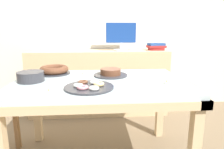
% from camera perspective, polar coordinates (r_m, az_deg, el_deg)
% --- Properties ---
extents(wall_back, '(8.00, 0.10, 2.60)m').
position_cam_1_polar(wall_back, '(3.01, -4.03, 15.42)').
color(wall_back, silver).
rests_on(wall_back, ground).
extents(dining_table, '(1.43, 0.91, 0.75)m').
position_cam_1_polar(dining_table, '(1.67, -3.43, -4.86)').
color(dining_table, silver).
rests_on(dining_table, ground).
extents(sideboard, '(1.86, 0.44, 0.88)m').
position_cam_1_polar(sideboard, '(2.80, -3.73, -2.14)').
color(sideboard, '#D1B284').
rests_on(sideboard, ground).
extents(computer_monitor, '(0.42, 0.20, 0.38)m').
position_cam_1_polar(computer_monitor, '(2.73, 2.57, 10.85)').
color(computer_monitor, silver).
rests_on(computer_monitor, sideboard).
extents(book_stack, '(0.24, 0.18, 0.10)m').
position_cam_1_polar(book_stack, '(2.84, 12.50, 7.80)').
color(book_stack, maroon).
rests_on(book_stack, sideboard).
extents(cake_chocolate_round, '(0.30, 0.30, 0.07)m').
position_cam_1_polar(cake_chocolate_round, '(1.80, -0.44, 0.47)').
color(cake_chocolate_round, '#333338').
rests_on(cake_chocolate_round, dining_table).
extents(cake_golden_bundt, '(0.30, 0.30, 0.07)m').
position_cam_1_polar(cake_golden_bundt, '(1.96, -16.19, 1.21)').
color(cake_golden_bundt, '#333338').
rests_on(cake_golden_bundt, dining_table).
extents(pastry_platter, '(0.35, 0.35, 0.04)m').
position_cam_1_polar(pastry_platter, '(1.43, -6.59, -3.39)').
color(pastry_platter, '#333338').
rests_on(pastry_platter, dining_table).
extents(plate_stack, '(0.21, 0.21, 0.08)m').
position_cam_1_polar(plate_stack, '(1.73, -22.21, -0.56)').
color(plate_stack, '#333338').
rests_on(plate_stack, dining_table).
extents(tealight_near_front, '(0.04, 0.04, 0.04)m').
position_cam_1_polar(tealight_near_front, '(1.38, -17.68, -4.72)').
color(tealight_near_front, silver).
rests_on(tealight_near_front, dining_table).
extents(tealight_near_cakes, '(0.04, 0.04, 0.04)m').
position_cam_1_polar(tealight_near_cakes, '(1.81, -8.47, -0.12)').
color(tealight_near_cakes, silver).
rests_on(tealight_near_cakes, dining_table).
extents(tealight_right_edge, '(0.04, 0.04, 0.04)m').
position_cam_1_polar(tealight_right_edge, '(1.59, 15.29, -2.28)').
color(tealight_right_edge, silver).
rests_on(tealight_right_edge, dining_table).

